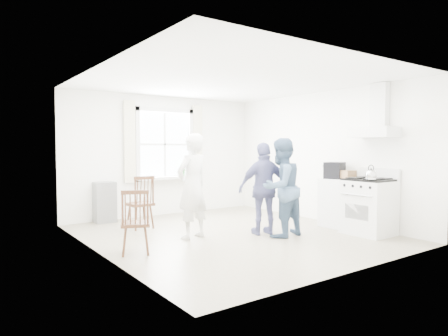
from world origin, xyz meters
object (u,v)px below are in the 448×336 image
(stereo_stack, at_px, (335,170))
(windsor_chair_b, at_px, (135,215))
(person_left, at_px, (192,186))
(person_right, at_px, (264,189))
(gas_stove, at_px, (369,206))
(low_cabinet, at_px, (338,203))
(windsor_chair_a, at_px, (143,196))
(person_mid, at_px, (281,188))

(stereo_stack, xyz_separation_m, windsor_chair_b, (-3.84, 0.28, -0.50))
(person_left, bearing_deg, person_right, 143.13)
(stereo_stack, distance_m, person_right, 1.55)
(gas_stove, distance_m, low_cabinet, 0.70)
(stereo_stack, height_order, windsor_chair_a, stereo_stack)
(windsor_chair_b, relative_size, person_right, 0.58)
(stereo_stack, distance_m, person_left, 2.76)
(low_cabinet, relative_size, windsor_chair_b, 0.98)
(low_cabinet, height_order, windsor_chair_b, windsor_chair_b)
(gas_stove, height_order, stereo_stack, stereo_stack)
(low_cabinet, bearing_deg, person_right, 167.67)
(windsor_chair_b, bearing_deg, stereo_stack, -4.10)
(windsor_chair_a, bearing_deg, windsor_chair_b, -117.18)
(stereo_stack, distance_m, windsor_chair_a, 3.58)
(person_mid, bearing_deg, gas_stove, 144.05)
(windsor_chair_a, bearing_deg, person_mid, -49.36)
(gas_stove, xyz_separation_m, person_mid, (-1.35, 0.73, 0.34))
(low_cabinet, distance_m, stereo_stack, 0.61)
(windsor_chair_a, height_order, person_mid, person_mid)
(gas_stove, bearing_deg, windsor_chair_b, 164.43)
(stereo_stack, bearing_deg, person_mid, -178.17)
(windsor_chair_b, relative_size, person_mid, 0.56)
(stereo_stack, height_order, windsor_chair_b, stereo_stack)
(person_mid, bearing_deg, low_cabinet, 171.25)
(person_right, bearing_deg, person_left, -4.15)
(gas_stove, relative_size, person_mid, 0.68)
(gas_stove, relative_size, person_right, 0.71)
(windsor_chair_b, bearing_deg, person_mid, -7.50)
(person_left, relative_size, person_right, 1.09)
(low_cabinet, distance_m, windsor_chair_a, 3.60)
(gas_stove, bearing_deg, person_left, 150.05)
(low_cabinet, bearing_deg, person_left, 163.37)
(stereo_stack, relative_size, person_mid, 0.26)
(gas_stove, distance_m, person_left, 3.02)
(gas_stove, bearing_deg, person_right, 144.56)
(low_cabinet, relative_size, stereo_stack, 2.11)
(person_right, bearing_deg, gas_stove, 162.46)
(low_cabinet, bearing_deg, person_mid, 178.67)
(person_left, bearing_deg, windsor_chair_a, -86.55)
(person_left, bearing_deg, person_mid, 133.74)
(person_left, bearing_deg, gas_stove, 135.22)
(low_cabinet, relative_size, person_left, 0.53)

